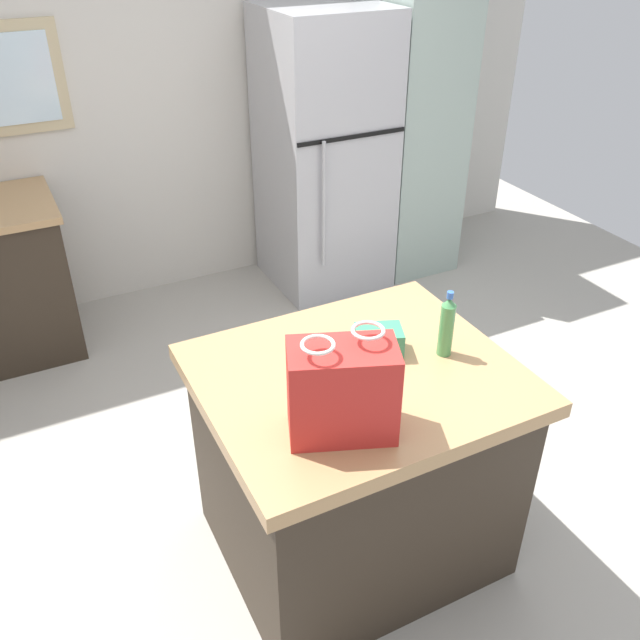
# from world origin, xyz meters

# --- Properties ---
(ground) EXTENTS (6.46, 6.46, 0.00)m
(ground) POSITION_xyz_m (0.00, 0.00, 0.00)
(ground) COLOR #ADA89E
(back_wall) EXTENTS (5.38, 0.13, 2.63)m
(back_wall) POSITION_xyz_m (-0.01, 2.20, 1.32)
(back_wall) COLOR silver
(back_wall) RESTS_ON ground
(kitchen_island) EXTENTS (1.10, 0.94, 0.89)m
(kitchen_island) POSITION_xyz_m (-0.13, -0.38, 0.45)
(kitchen_island) COLOR #33281E
(kitchen_island) RESTS_ON ground
(refrigerator) EXTENTS (0.73, 0.76, 1.78)m
(refrigerator) POSITION_xyz_m (0.84, 1.77, 0.89)
(refrigerator) COLOR #B7B7BC
(refrigerator) RESTS_ON ground
(tall_cabinet) EXTENTS (0.53, 0.68, 2.03)m
(tall_cabinet) POSITION_xyz_m (1.49, 1.77, 1.01)
(tall_cabinet) COLOR #9EB2A8
(tall_cabinet) RESTS_ON ground
(shopping_bag) EXTENTS (0.37, 0.29, 0.36)m
(shopping_bag) POSITION_xyz_m (-0.33, -0.63, 1.04)
(shopping_bag) COLOR red
(shopping_bag) RESTS_ON kitchen_island
(small_box) EXTENTS (0.20, 0.18, 0.10)m
(small_box) POSITION_xyz_m (-0.00, -0.31, 0.93)
(small_box) COLOR #388E66
(small_box) RESTS_ON kitchen_island
(bottle) EXTENTS (0.05, 0.05, 0.26)m
(bottle) POSITION_xyz_m (0.21, -0.42, 1.00)
(bottle) COLOR #4C9956
(bottle) RESTS_ON kitchen_island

